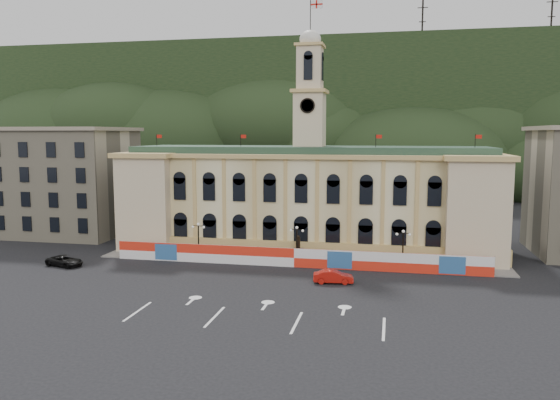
% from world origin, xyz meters
% --- Properties ---
extents(ground, '(260.00, 260.00, 0.00)m').
position_xyz_m(ground, '(0.00, 0.00, 0.00)').
color(ground, black).
rests_on(ground, ground).
extents(lane_markings, '(26.00, 10.00, 0.02)m').
position_xyz_m(lane_markings, '(0.00, -5.00, 0.00)').
color(lane_markings, white).
rests_on(lane_markings, ground).
extents(hill_ridge, '(230.00, 80.00, 64.00)m').
position_xyz_m(hill_ridge, '(0.03, 121.99, 19.48)').
color(hill_ridge, black).
rests_on(hill_ridge, ground).
extents(city_hall, '(56.20, 17.60, 37.10)m').
position_xyz_m(city_hall, '(0.00, 27.63, 7.85)').
color(city_hall, beige).
rests_on(city_hall, ground).
extents(side_building_left, '(21.00, 17.00, 18.60)m').
position_xyz_m(side_building_left, '(-43.00, 30.93, 9.33)').
color(side_building_left, '#B7AB8D').
rests_on(side_building_left, ground).
extents(hoarding_fence, '(50.00, 0.44, 2.50)m').
position_xyz_m(hoarding_fence, '(0.06, 15.07, 1.25)').
color(hoarding_fence, red).
rests_on(hoarding_fence, ground).
extents(pavement, '(56.00, 5.50, 0.16)m').
position_xyz_m(pavement, '(0.00, 17.75, 0.08)').
color(pavement, slate).
rests_on(pavement, ground).
extents(statue, '(1.40, 1.40, 3.72)m').
position_xyz_m(statue, '(0.00, 18.00, 1.19)').
color(statue, '#595651').
rests_on(statue, ground).
extents(lamp_left, '(1.96, 0.44, 5.15)m').
position_xyz_m(lamp_left, '(-14.00, 17.00, 3.07)').
color(lamp_left, black).
rests_on(lamp_left, ground).
extents(lamp_center, '(1.96, 0.44, 5.15)m').
position_xyz_m(lamp_center, '(0.00, 17.00, 3.07)').
color(lamp_center, black).
rests_on(lamp_center, ground).
extents(lamp_right, '(1.96, 0.44, 5.15)m').
position_xyz_m(lamp_right, '(14.00, 17.00, 3.07)').
color(lamp_right, black).
rests_on(lamp_right, ground).
extents(red_sedan, '(2.68, 5.07, 1.55)m').
position_xyz_m(red_sedan, '(5.90, 8.24, 0.78)').
color(red_sedan, '#B2140C').
rests_on(red_sedan, ground).
extents(black_suv, '(4.69, 6.21, 1.43)m').
position_xyz_m(black_suv, '(-30.00, 9.33, 0.71)').
color(black_suv, black).
rests_on(black_suv, ground).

